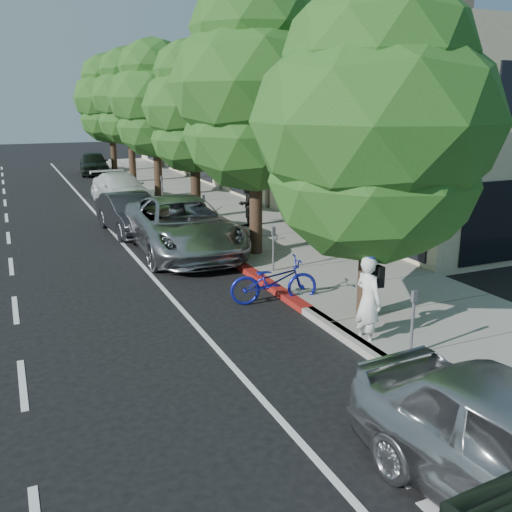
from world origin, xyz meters
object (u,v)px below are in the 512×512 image
silver_suv (182,226)px  dark_sedan (130,214)px  street_tree_0 (375,126)px  street_tree_2 (193,109)px  street_tree_5 (110,100)px  street_tree_4 (129,98)px  dark_suv_far (94,163)px  street_tree_1 (256,88)px  white_pickup (121,189)px  pedestrian (247,204)px  cyclist (368,301)px  street_tree_3 (155,100)px  bicycle (274,281)px

silver_suv → dark_sedan: 3.63m
street_tree_0 → street_tree_2: 12.00m
street_tree_2 → street_tree_5: size_ratio=0.90×
street_tree_4 → dark_suv_far: bearing=103.9°
silver_suv → street_tree_1: bearing=-36.1°
street_tree_4 → white_pickup: street_tree_4 is taller
street_tree_1 → pedestrian: bearing=71.1°
street_tree_0 → cyclist: size_ratio=3.88×
cyclist → pedestrian: bearing=-15.8°
dark_suv_far → street_tree_3: bearing=-77.3°
street_tree_1 → cyclist: bearing=-95.3°
dark_sedan → pedestrian: (4.21, -1.14, 0.26)m
cyclist → bicycle: cyclist is taller
street_tree_1 → dark_sedan: (-2.89, 5.00, -4.39)m
street_tree_5 → bicycle: 28.39m
silver_suv → dark_suv_far: (0.53, 22.15, -0.13)m
silver_suv → dark_suv_far: silver_suv is taller
dark_sedan → pedestrian: pedestrian is taller
bicycle → pedestrian: bearing=-6.1°
street_tree_1 → dark_sedan: bearing=120.0°
street_tree_2 → silver_suv: (-1.93, -4.50, -3.58)m
white_pickup → street_tree_3: bearing=7.9°
street_tree_0 → street_tree_2: (0.00, 12.00, 0.21)m
silver_suv → pedestrian: (3.26, 2.36, 0.11)m
dark_suv_far → white_pickup: bearing=-86.8°
street_tree_1 → cyclist: 8.19m
street_tree_1 → street_tree_4: street_tree_1 is taller
street_tree_0 → silver_suv: street_tree_0 is taller
street_tree_1 → street_tree_5: (-0.00, 24.00, -0.27)m
street_tree_5 → cyclist: (-0.65, -31.00, -3.92)m
dark_suv_far → pedestrian: (2.72, -19.79, 0.24)m
street_tree_2 → dark_suv_far: 18.09m
street_tree_0 → pedestrian: (1.32, 9.86, -3.27)m
street_tree_1 → street_tree_4: 18.00m
street_tree_2 → cyclist: (-0.65, -13.00, -3.54)m
silver_suv → white_pickup: silver_suv is taller
street_tree_4 → street_tree_3: bearing=-90.0°
cyclist → pedestrian: cyclist is taller
street_tree_1 → street_tree_5: size_ratio=1.06×
street_tree_3 → pedestrian: (1.32, -8.14, -3.81)m
pedestrian → street_tree_3: bearing=-108.6°
dark_suv_far → street_tree_5: bearing=20.1°
dark_suv_far → pedestrian: bearing=-76.3°
street_tree_3 → white_pickup: street_tree_3 is taller
street_tree_0 → street_tree_3: bearing=90.0°
street_tree_2 → street_tree_5: 18.00m
cyclist → white_pickup: (-1.32, 18.51, -0.21)m
street_tree_3 → cyclist: street_tree_3 is taller
street_tree_0 → street_tree_5: 30.01m
street_tree_4 → silver_suv: bearing=-96.7°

